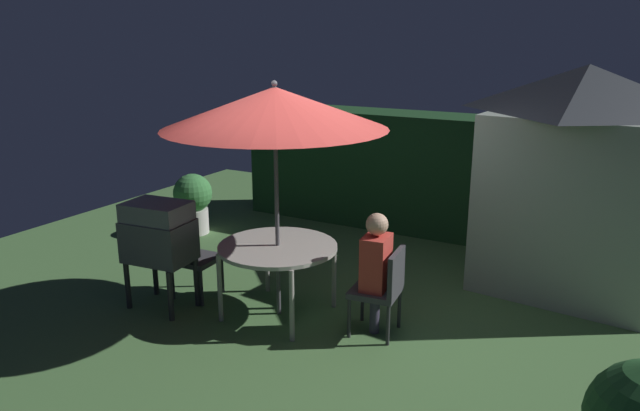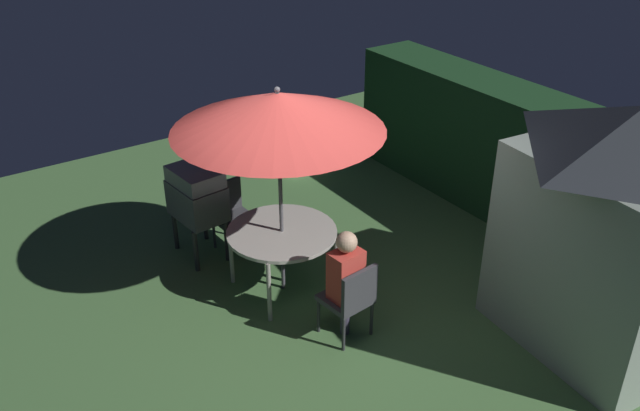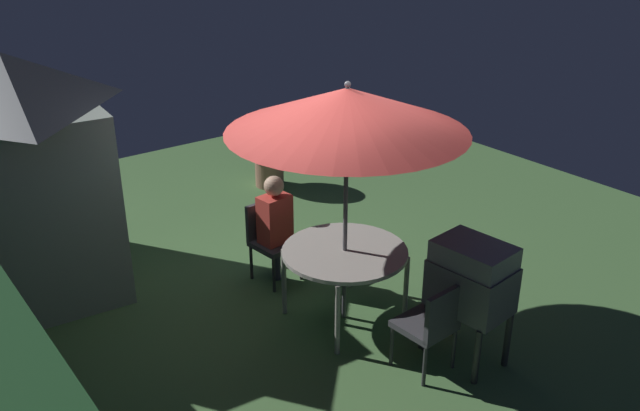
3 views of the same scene
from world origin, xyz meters
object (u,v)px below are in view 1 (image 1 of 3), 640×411
Objects in this scene: garden_shed at (576,179)px; chair_near_shed at (384,286)px; chair_far_side at (190,252)px; patio_umbrella at (275,108)px; potted_plant_by_grill at (193,200)px; person_in_red at (376,260)px; bbq_grill at (159,234)px; patio_table at (278,251)px.

chair_near_shed is (-1.43, -2.16, -0.81)m from garden_shed.
chair_near_shed and chair_far_side have the same top height.
garden_shed is at bearing 41.30° from patio_umbrella.
chair_near_shed is at bearing 6.09° from patio_umbrella.
person_in_red is (3.71, -1.59, 0.27)m from potted_plant_by_grill.
person_in_red is (2.29, 0.59, -0.06)m from bbq_grill.
garden_shed is 2.90× the size of chair_near_shed.
chair_far_side is 2.25m from person_in_red.
patio_table is at bearing -32.93° from potted_plant_by_grill.
bbq_grill reaches higher than potted_plant_by_grill.
garden_shed is 1.05× the size of patio_umbrella.
potted_plant_by_grill reaches higher than chair_far_side.
chair_near_shed is at bearing 14.12° from bbq_grill.
chair_far_side is (-3.75, -2.35, -0.81)m from garden_shed.
potted_plant_by_grill is at bearing 123.00° from bbq_grill.
garden_shed is 2.71m from chair_near_shed.
chair_near_shed is at bearing 6.09° from person_in_red.
patio_table is 3.14m from potted_plant_by_grill.
patio_table is (-2.60, -2.28, -0.60)m from garden_shed.
potted_plant_by_grill is (-2.63, 1.70, -0.21)m from patio_table.
chair_near_shed is (1.16, 0.12, -1.70)m from patio_umbrella.
bbq_grill is 0.53m from chair_far_side.
chair_far_side is at bearing -175.32° from chair_near_shed.
patio_table is 1.49m from patio_umbrella.
bbq_grill reaches higher than chair_near_shed.
patio_umbrella is 3.57m from potted_plant_by_grill.
chair_near_shed is at bearing 4.68° from chair_far_side.
bbq_grill is 2.37m from person_in_red.
garden_shed is 2.17× the size of bbq_grill.
potted_plant_by_grill is at bearing 129.86° from chair_far_side.
patio_table is at bearing -173.91° from person_in_red.
person_in_red is (1.08, 0.11, 0.06)m from patio_table.
chair_near_shed is 0.98× the size of potted_plant_by_grill.
patio_table is at bearing 21.30° from bbq_grill.
patio_table is 1.40× the size of chair_near_shed.
potted_plant_by_grill is (-5.22, -0.58, -0.82)m from garden_shed.
potted_plant_by_grill is at bearing -173.70° from garden_shed.
patio_umbrella reaches higher than person_in_red.
patio_umbrella reaches higher than patio_table.
bbq_grill is 1.33× the size of chair_far_side.
patio_umbrella reaches higher than bbq_grill.
person_in_red is at bearing 14.41° from bbq_grill.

